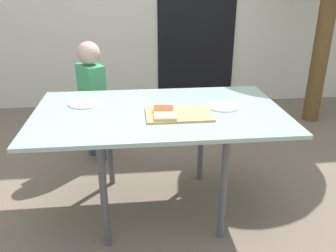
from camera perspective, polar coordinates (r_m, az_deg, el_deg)
name	(u,v)px	position (r m, az deg, el deg)	size (l,w,h in m)	color
ground_plane	(160,206)	(2.43, -1.29, -12.92)	(16.00, 16.00, 0.00)	#6F5F4F
house_door	(197,19)	(4.18, 4.72, 17.02)	(0.90, 0.02, 2.00)	black
dining_table	(159,119)	(2.12, -1.45, 1.13)	(1.49, 0.89, 0.69)	#91AEA0
cutting_board	(179,114)	(2.03, 1.77, 1.99)	(0.38, 0.26, 0.01)	tan
pizza_slice_far_left	(164,109)	(2.06, -0.73, 2.78)	(0.14, 0.12, 0.02)	#E3B163
pizza_slice_near_left	(165,116)	(1.95, -0.47, 1.60)	(0.13, 0.11, 0.02)	#E3B163
plate_white_right	(223,106)	(2.19, 8.99, 3.22)	(0.20, 0.20, 0.01)	white
plate_white_left	(85,103)	(2.27, -13.31, 3.60)	(0.20, 0.20, 0.01)	white
child_left	(92,94)	(2.89, -12.23, 5.15)	(0.25, 0.28, 0.98)	#414B60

